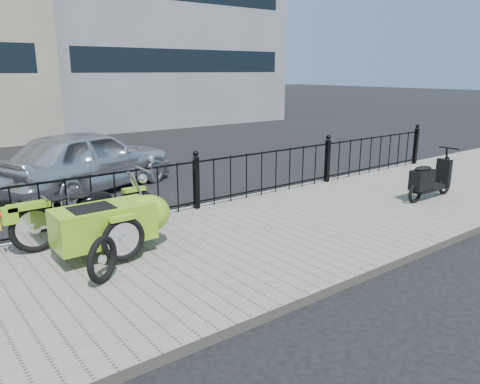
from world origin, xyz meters
TOP-DOWN VIEW (x-y plane):
  - ground at (0.00, 0.00)m, footprint 120.00×120.00m
  - sidewalk at (0.00, -0.50)m, footprint 30.00×3.80m
  - curb at (0.00, 1.44)m, footprint 30.00×0.10m
  - iron_fence at (0.00, 1.30)m, footprint 14.11×0.11m
  - motorcycle_sidecar at (-2.05, 0.23)m, footprint 2.28×1.48m
  - scooter at (3.94, -0.94)m, footprint 1.45×0.42m
  - spare_tire at (-2.56, -0.65)m, footprint 0.52×0.41m
  - sedan_car at (-0.91, 4.28)m, footprint 4.36×2.94m

SIDE VIEW (x-z plane):
  - ground at x=0.00m, z-range 0.00..0.00m
  - sidewalk at x=0.00m, z-range 0.00..0.12m
  - curb at x=0.00m, z-range 0.00..0.12m
  - spare_tire at x=-2.56m, z-range 0.12..0.70m
  - scooter at x=3.94m, z-range 0.01..0.99m
  - iron_fence at x=0.00m, z-range 0.05..1.12m
  - motorcycle_sidecar at x=-2.05m, z-range 0.10..1.09m
  - sedan_car at x=-0.91m, z-range 0.00..1.38m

